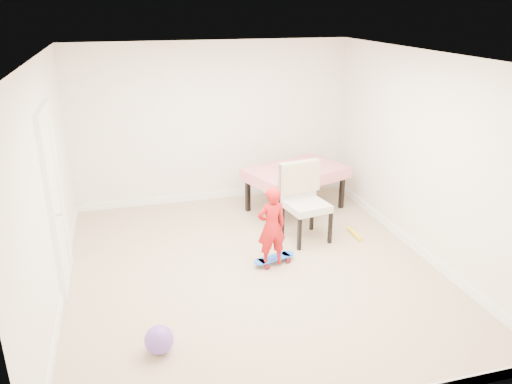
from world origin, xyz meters
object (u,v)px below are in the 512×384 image
object	(u,v)px
dining_chair	(307,204)
child	(272,229)
balloon	(159,340)
dining_table	(295,189)
skateboard	(274,260)

from	to	relation	value
dining_chair	child	distance (m)	0.92
dining_chair	balloon	bearing A→B (deg)	-148.83
dining_table	balloon	size ratio (longest dim) A/B	5.35
dining_table	skateboard	bearing A→B (deg)	-137.56
child	balloon	size ratio (longest dim) A/B	3.68
skateboard	dining_chair	bearing A→B (deg)	25.14
dining_chair	balloon	distance (m)	2.95
dining_table	balloon	distance (m)	3.86
skateboard	balloon	xyz separation A→B (m)	(-1.57, -1.37, 0.10)
skateboard	balloon	bearing A→B (deg)	-154.69
dining_table	child	size ratio (longest dim) A/B	1.46
dining_table	dining_chair	world-z (taller)	dining_chair
dining_chair	skateboard	distance (m)	0.98
dining_table	skateboard	xyz separation A→B (m)	(-0.85, -1.63, -0.31)
child	dining_chair	bearing A→B (deg)	-143.92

